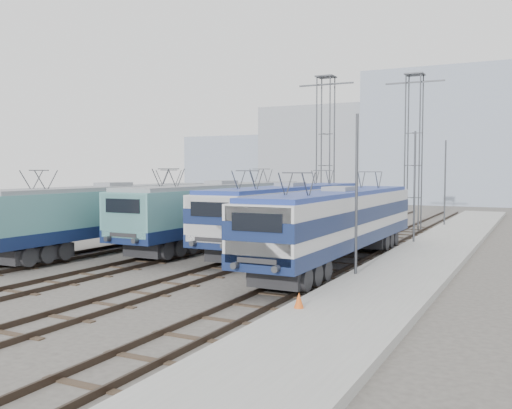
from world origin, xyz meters
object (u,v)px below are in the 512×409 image
object	(u,v)px
catenary_tower_west	(325,145)
mast_front	(356,198)
mast_mid	(414,189)
catenary_tower_east	(414,144)
locomotive_far_left	(111,211)
mast_rear	(445,184)
locomotive_center_left	(220,208)
locomotive_far_right	(338,219)
safety_cone	(299,300)
locomotive_center_right	(289,210)

from	to	relation	value
catenary_tower_west	mast_front	xyz separation A→B (m)	(8.60, -20.00, -3.14)
mast_mid	catenary_tower_east	bearing A→B (deg)	101.86
locomotive_far_left	mast_front	size ratio (longest dim) A/B	2.61
catenary_tower_east	mast_rear	bearing A→B (deg)	43.60
locomotive_center_left	locomotive_far_right	xyz separation A→B (m)	(9.00, -4.00, -0.02)
mast_front	mast_mid	bearing A→B (deg)	90.00
locomotive_center_left	safety_cone	xyz separation A→B (m)	(10.99, -13.77, -1.76)
catenary_tower_west	safety_cone	world-z (taller)	catenary_tower_west
locomotive_far_left	mast_rear	world-z (taller)	mast_rear
locomotive_far_right	catenary_tower_west	size ratio (longest dim) A/B	1.49
locomotive_center_right	mast_rear	world-z (taller)	mast_rear
catenary_tower_east	mast_mid	xyz separation A→B (m)	(2.10, -10.00, -3.14)
catenary_tower_west	mast_rear	xyz separation A→B (m)	(8.60, 4.00, -3.14)
locomotive_far_left	locomotive_far_right	size ratio (longest dim) A/B	1.02
mast_front	safety_cone	size ratio (longest dim) A/B	14.12
mast_front	mast_rear	size ratio (longest dim) A/B	1.00
catenary_tower_west	safety_cone	distance (m)	28.62
mast_front	catenary_tower_east	bearing A→B (deg)	95.45
locomotive_center_right	mast_front	distance (m)	9.96
locomotive_center_right	locomotive_far_right	distance (m)	6.28
locomotive_center_left	safety_cone	world-z (taller)	locomotive_center_left
locomotive_center_left	mast_rear	size ratio (longest dim) A/B	2.65
catenary_tower_west	catenary_tower_east	size ratio (longest dim) A/B	1.00
locomotive_center_left	locomotive_center_right	xyz separation A→B (m)	(4.50, 0.39, 0.01)
locomotive_far_right	safety_cone	world-z (taller)	locomotive_far_right
mast_rear	locomotive_far_left	bearing A→B (deg)	-125.52
catenary_tower_west	mast_mid	size ratio (longest dim) A/B	1.71
catenary_tower_east	safety_cone	bearing A→B (deg)	-85.52
locomotive_far_right	locomotive_center_right	bearing A→B (deg)	135.73
locomotive_far_right	catenary_tower_east	size ratio (longest dim) A/B	1.49
locomotive_far_left	locomotive_center_right	distance (m)	10.34
locomotive_far_left	mast_rear	bearing A→B (deg)	54.48
mast_rear	safety_cone	bearing A→B (deg)	-89.74
mast_front	locomotive_center_right	bearing A→B (deg)	129.94
locomotive_far_right	mast_front	xyz separation A→B (m)	(1.85, -3.20, 1.21)
safety_cone	mast_front	bearing A→B (deg)	91.19
locomotive_far_left	catenary_tower_east	size ratio (longest dim) A/B	1.52
locomotive_center_left	locomotive_center_right	size ratio (longest dim) A/B	1.02
locomotive_far_left	mast_front	world-z (taller)	mast_front
safety_cone	mast_mid	bearing A→B (deg)	90.42
locomotive_center_left	mast_rear	bearing A→B (deg)	57.15
locomotive_far_right	mast_front	distance (m)	3.89
locomotive_center_left	mast_front	bearing A→B (deg)	-33.56
catenary_tower_west	safety_cone	bearing A→B (deg)	-71.80
mast_rear	safety_cone	size ratio (longest dim) A/B	14.12
locomotive_far_left	mast_mid	xyz separation A→B (m)	(15.35, 9.51, 1.23)
mast_mid	mast_rear	distance (m)	12.00
locomotive_far_left	mast_rear	xyz separation A→B (m)	(15.35, 21.51, 1.23)
mast_rear	locomotive_center_left	bearing A→B (deg)	-122.85
locomotive_center_left	catenary_tower_west	size ratio (longest dim) A/B	1.55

